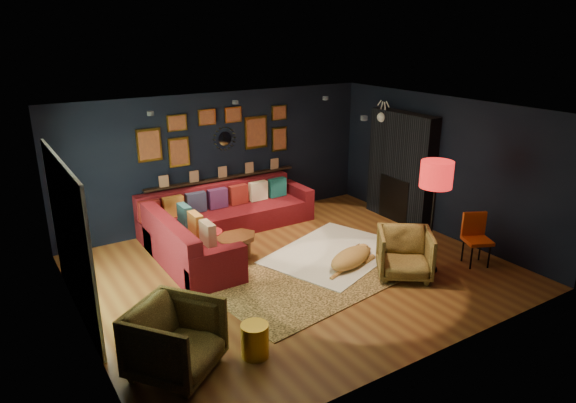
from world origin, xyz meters
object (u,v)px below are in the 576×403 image
armchair_left (175,336)px  floor_lamp (436,179)px  coffee_table (236,240)px  gold_stool (255,340)px  armchair_right (405,251)px  orange_chair (476,234)px  pouf (208,241)px  sectional (214,226)px  dog (351,255)px

armchair_left → floor_lamp: floor_lamp is taller
coffee_table → gold_stool: (-1.05, -2.56, -0.13)m
coffee_table → armchair_right: armchair_right is taller
armchair_right → orange_chair: orange_chair is taller
pouf → coffee_table: bearing=-63.7°
pouf → orange_chair: size_ratio=0.60×
coffee_table → pouf: bearing=116.3°
pouf → gold_stool: bearing=-103.9°
orange_chair → coffee_table: bearing=170.1°
sectional → coffee_table: 0.87m
dog → sectional: bearing=106.3°
orange_chair → dog: (-1.85, 0.96, -0.29)m
sectional → coffee_table: (0.01, -0.87, 0.02)m
coffee_table → dog: (1.45, -1.29, -0.12)m
armchair_left → dog: size_ratio=0.71×
armchair_right → floor_lamp: (0.48, -0.07, 1.13)m
gold_stool → floor_lamp: (3.51, 0.52, 1.34)m
armchair_left → gold_stool: (0.90, -0.22, -0.25)m
floor_lamp → pouf: bearing=136.4°
pouf → orange_chair: (3.58, -2.81, 0.31)m
armchair_left → pouf: bearing=22.6°
coffee_table → gold_stool: same height
sectional → dog: size_ratio=2.61×
sectional → gold_stool: size_ratio=8.04×
floor_lamp → coffee_table: bearing=140.3°
coffee_table → dog: bearing=-41.7°
orange_chair → floor_lamp: floor_lamp is taller
coffee_table → orange_chair: bearing=-34.3°
orange_chair → armchair_right: bearing=-167.5°
gold_stool → floor_lamp: 3.79m
armchair_right → dog: (-0.53, 0.68, -0.20)m
sectional → floor_lamp: size_ratio=1.86×
pouf → armchair_left: size_ratio=0.56×
armchair_right → floor_lamp: floor_lamp is taller
sectional → pouf: sectional is taller
gold_stool → orange_chair: (4.35, 0.31, 0.30)m
gold_stool → floor_lamp: floor_lamp is taller
gold_stool → orange_chair: bearing=4.0°
gold_stool → pouf: bearing=76.1°
armchair_left → gold_stool: size_ratio=2.18×
sectional → dog: bearing=-55.9°
pouf → gold_stool: (-0.77, -3.12, 0.01)m
pouf → armchair_left: armchair_left is taller
orange_chair → dog: 2.11m
armchair_right → gold_stool: 3.09m
orange_chair → floor_lamp: bearing=-169.8°
pouf → sectional: bearing=49.7°
floor_lamp → dog: floor_lamp is taller
gold_stool → dog: (2.50, 1.27, 0.01)m
sectional → orange_chair: (3.31, -3.12, 0.19)m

